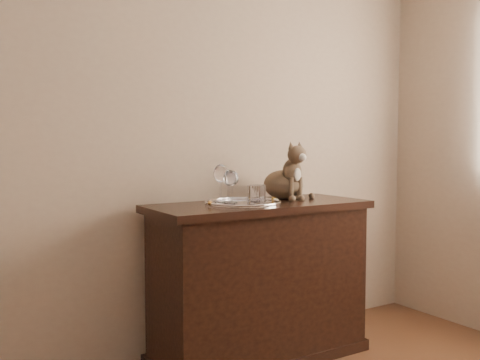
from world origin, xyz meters
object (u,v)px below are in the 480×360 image
object	(u,v)px
sideboard	(259,281)
wine_glass_d	(232,187)
tray	(243,204)
cat	(283,170)
tumbler_b	(256,195)
wine_glass_b	(228,186)
tumbler_c	(258,193)
wine_glass_c	(230,187)
wine_glass_a	(221,183)

from	to	relation	value
sideboard	wine_glass_d	bearing A→B (deg)	173.14
tray	cat	bearing A→B (deg)	18.46
tumbler_b	cat	bearing A→B (deg)	33.32
wine_glass_d	tumbler_b	bearing A→B (deg)	-68.11
tray	wine_glass_b	size ratio (longest dim) A/B	2.33
tray	cat	world-z (taller)	cat
tray	tumbler_c	xyz separation A→B (m)	(0.11, 0.02, 0.05)
sideboard	wine_glass_c	size ratio (longest dim) A/B	6.88
sideboard	cat	size ratio (longest dim) A/B	3.65
wine_glass_b	wine_glass_d	distance (m)	0.04
tray	cat	xyz separation A→B (m)	(0.34, 0.11, 0.16)
sideboard	tumbler_c	size ratio (longest dim) A/B	13.66
wine_glass_a	wine_glass_d	size ratio (longest dim) A/B	1.18
wine_glass_b	wine_glass_d	xyz separation A→B (m)	(0.00, -0.04, -0.00)
tumbler_c	wine_glass_d	bearing A→B (deg)	175.46
sideboard	cat	distance (m)	0.64
tumbler_b	tumbler_c	world-z (taller)	tumbler_b
tray	wine_glass_d	bearing A→B (deg)	139.79
wine_glass_b	tumbler_c	distance (m)	0.17
sideboard	tumbler_b	distance (m)	0.51
tray	tumbler_c	size ratio (longest dim) A/B	4.55
sideboard	wine_glass_d	distance (m)	0.54
wine_glass_b	tumbler_c	xyz separation A→B (m)	(0.16, -0.05, -0.04)
tray	wine_glass_d	distance (m)	0.10
wine_glass_b	tumbler_c	size ratio (longest dim) A/B	1.95
wine_glass_d	tumbler_b	world-z (taller)	wine_glass_d
wine_glass_c	tumbler_c	world-z (taller)	wine_glass_c
wine_glass_b	cat	size ratio (longest dim) A/B	0.52
cat	wine_glass_d	bearing A→B (deg)	-168.68
tray	tumbler_c	distance (m)	0.12
wine_glass_d	tumbler_c	distance (m)	0.16
tray	wine_glass_a	size ratio (longest dim) A/B	2.00
wine_glass_a	tumbler_b	bearing A→B (deg)	-62.44
wine_glass_d	cat	bearing A→B (deg)	11.51
sideboard	tray	distance (m)	0.44
wine_glass_c	wine_glass_d	distance (m)	0.05
tray	wine_glass_a	world-z (taller)	wine_glass_a
sideboard	wine_glass_b	world-z (taller)	wine_glass_b
wine_glass_a	wine_glass_b	xyz separation A→B (m)	(0.04, -0.01, -0.01)
wine_glass_a	tumbler_c	xyz separation A→B (m)	(0.20, -0.06, -0.06)
tray	wine_glass_c	size ratio (longest dim) A/B	2.29
wine_glass_b	cat	xyz separation A→B (m)	(0.39, 0.04, 0.07)
sideboard	tumbler_c	world-z (taller)	tumbler_c
tray	wine_glass_a	bearing A→B (deg)	134.97
sideboard	wine_glass_c	xyz separation A→B (m)	(-0.19, -0.01, 0.52)
wine_glass_d	cat	xyz separation A→B (m)	(0.39, 0.08, 0.07)
wine_glass_d	wine_glass_a	bearing A→B (deg)	130.81
wine_glass_a	sideboard	bearing A→B (deg)	-18.78
sideboard	cat	world-z (taller)	cat
wine_glass_c	wine_glass_d	world-z (taller)	wine_glass_c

